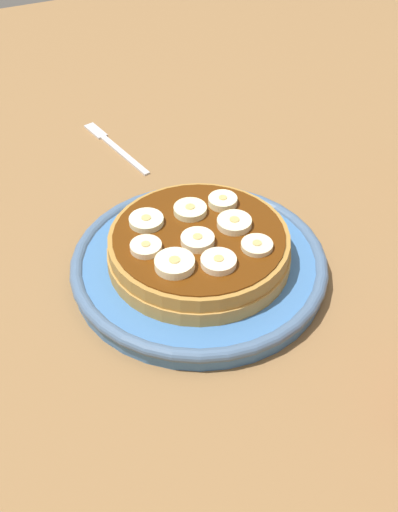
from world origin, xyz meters
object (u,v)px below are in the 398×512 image
at_px(plate, 199,266).
at_px(banana_slice_6, 146,221).
at_px(banana_slice_0, 198,241).
at_px(pancake_stack, 198,246).
at_px(banana_slice_3, 223,261).
at_px(banana_slice_4, 147,249).
at_px(banana_slice_8, 175,264).
at_px(banana_slice_1, 223,202).
at_px(fork, 113,144).
at_px(banana_slice_2, 257,246).
at_px(banana_slice_7, 237,226).
at_px(banana_slice_5, 190,210).

relative_size(plate, banana_slice_6, 7.52).
xyz_separation_m(plate, banana_slice_0, (0.01, 0.01, 0.04)).
relative_size(pancake_stack, banana_slice_3, 5.66).
distance_m(banana_slice_4, banana_slice_8, 0.03).
distance_m(banana_slice_1, fork, 0.22).
xyz_separation_m(banana_slice_2, fork, (0.05, -0.28, -0.05)).
height_order(banana_slice_4, banana_slice_7, same).
bearing_deg(banana_slice_1, banana_slice_8, 40.95).
height_order(plate, banana_slice_1, banana_slice_1).
distance_m(banana_slice_2, fork, 0.28).
relative_size(plate, banana_slice_3, 7.72).
distance_m(banana_slice_2, banana_slice_5, 0.08).
xyz_separation_m(plate, banana_slice_6, (0.04, -0.03, 0.04)).
distance_m(banana_slice_6, fork, 0.22).
height_order(banana_slice_2, banana_slice_3, banana_slice_3).
relative_size(banana_slice_2, banana_slice_4, 1.01).
height_order(pancake_stack, banana_slice_1, banana_slice_1).
height_order(plate, banana_slice_2, banana_slice_2).
xyz_separation_m(pancake_stack, banana_slice_7, (-0.03, 0.01, 0.02)).
xyz_separation_m(banana_slice_5, banana_slice_7, (-0.03, 0.04, 0.00)).
xyz_separation_m(pancake_stack, banana_slice_2, (-0.04, 0.04, 0.02)).
bearing_deg(banana_slice_7, banana_slice_5, -52.58).
height_order(banana_slice_5, banana_slice_8, banana_slice_8).
bearing_deg(banana_slice_5, banana_slice_7, 127.42).
bearing_deg(pancake_stack, banana_slice_6, -40.22).
xyz_separation_m(banana_slice_1, fork, (0.04, -0.21, -0.05)).
relative_size(plate, banana_slice_1, 8.71).
xyz_separation_m(banana_slice_1, banana_slice_3, (0.03, 0.08, -0.00)).
xyz_separation_m(pancake_stack, banana_slice_3, (-0.00, 0.04, 0.02)).
bearing_deg(banana_slice_8, banana_slice_4, -63.23).
xyz_separation_m(banana_slice_6, banana_slice_7, (-0.07, 0.04, 0.00)).
xyz_separation_m(banana_slice_1, banana_slice_8, (0.07, 0.06, 0.00)).
bearing_deg(banana_slice_0, banana_slice_3, 106.41).
distance_m(banana_slice_0, fork, 0.26).
height_order(banana_slice_0, fork, banana_slice_0).
distance_m(pancake_stack, banana_slice_4, 0.05).
xyz_separation_m(banana_slice_2, banana_slice_3, (0.04, 0.01, 0.00)).
bearing_deg(banana_slice_6, banana_slice_8, 91.56).
xyz_separation_m(banana_slice_2, banana_slice_5, (0.03, -0.07, 0.00)).
xyz_separation_m(banana_slice_2, banana_slice_4, (0.09, -0.03, 0.00)).
bearing_deg(banana_slice_8, banana_slice_5, -122.47).
bearing_deg(banana_slice_3, banana_slice_5, -90.91).
xyz_separation_m(banana_slice_0, banana_slice_1, (-0.04, -0.04, 0.00)).
bearing_deg(banana_slice_5, banana_slice_4, 32.35).
bearing_deg(banana_slice_8, banana_slice_1, -139.05).
distance_m(pancake_stack, banana_slice_3, 0.05).
distance_m(banana_slice_2, banana_slice_6, 0.10).
height_order(banana_slice_3, banana_slice_5, same).
xyz_separation_m(banana_slice_2, banana_slice_8, (0.07, -0.00, 0.00)).
bearing_deg(banana_slice_2, banana_slice_6, -42.23).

